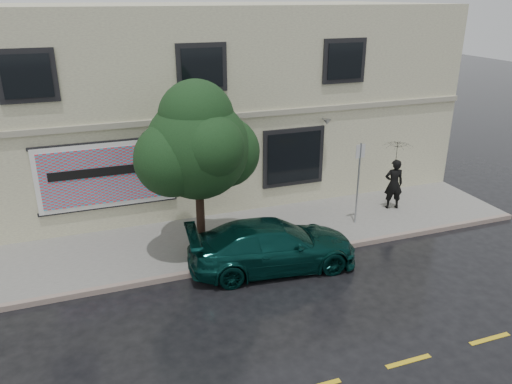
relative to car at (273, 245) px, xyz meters
name	(u,v)px	position (x,y,z in m)	size (l,w,h in m)	color
ground	(256,295)	(-0.94, -1.20, -0.70)	(90.00, 90.00, 0.00)	black
sidewalk	(221,239)	(-0.94, 2.05, -0.62)	(20.00, 3.50, 0.15)	gray
curb	(238,265)	(-0.94, 0.30, -0.62)	(20.00, 0.18, 0.16)	gray
building	(178,99)	(-0.93, 7.80, 2.80)	(20.00, 8.12, 7.00)	beige
billboard	(106,175)	(-4.14, 3.72, 1.35)	(4.30, 0.16, 2.20)	white
car	(273,245)	(0.00, 0.00, 0.00)	(2.12, 4.80, 1.40)	#08302C
pedestrian	(394,184)	(5.49, 2.22, 0.36)	(0.67, 0.44, 1.82)	black
umbrella	(398,149)	(5.49, 2.22, 1.67)	(1.07, 1.07, 0.79)	black
street_tree	(197,148)	(-1.73, 1.37, 2.65)	(2.87, 2.87, 4.65)	black
sign_pole	(358,176)	(3.61, 1.56, 1.10)	(0.34, 0.06, 2.78)	#A0A4A9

